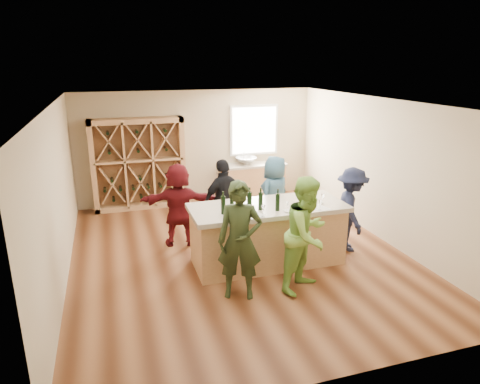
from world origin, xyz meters
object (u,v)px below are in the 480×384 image
object	(u,v)px
wine_bottle_a	(223,205)
wine_bottle_f	(278,202)
wine_bottle_c	(238,203)
person_near_right	(307,234)
person_far_left	(179,205)
person_far_right	(275,196)
wine_bottle_d	(249,202)
tasting_counter_base	(268,236)
wine_bottle_b	(232,207)
person_far_mid	(224,201)
wine_rack	(139,164)
sink	(246,161)
wine_bottle_e	(261,201)
person_near_left	(240,241)
person_server	(351,210)

from	to	relation	value
wine_bottle_a	wine_bottle_f	bearing A→B (deg)	-7.35
wine_bottle_c	person_near_right	bearing A→B (deg)	-48.05
wine_bottle_c	person_far_left	distance (m)	1.62
person_far_right	wine_bottle_d	bearing A→B (deg)	21.26
wine_bottle_d	person_near_right	distance (m)	1.12
tasting_counter_base	wine_bottle_c	world-z (taller)	wine_bottle_c
wine_bottle_c	wine_bottle_d	bearing A→B (deg)	-23.05
person_far_left	wine_bottle_b	bearing A→B (deg)	124.32
tasting_counter_base	wine_bottle_c	size ratio (longest dim) A/B	9.49
tasting_counter_base	person_far_mid	xyz separation A→B (m)	(-0.47, 1.18, 0.34)
wine_rack	person_far_mid	world-z (taller)	wine_rack
wine_rack	wine_bottle_b	size ratio (longest dim) A/B	7.96
sink	wine_bottle_e	bearing A→B (deg)	-104.62
wine_bottle_b	person_near_left	xyz separation A→B (m)	(-0.07, -0.65, -0.30)
wine_bottle_e	person_near_left	xyz separation A→B (m)	(-0.61, -0.78, -0.31)
wine_bottle_a	wine_bottle_e	distance (m)	0.65
person_far_mid	person_far_left	size ratio (longest dim) A/B	1.02
tasting_counter_base	wine_rack	bearing A→B (deg)	116.85
person_near_left	person_near_right	xyz separation A→B (m)	(1.06, -0.08, 0.00)
person_near_left	wine_bottle_f	xyz separation A→B (m)	(0.86, 0.65, 0.31)
person_near_right	wine_bottle_a	bearing A→B (deg)	109.10
wine_bottle_e	person_server	size ratio (longest dim) A/B	0.19
person_far_mid	person_far_left	bearing A→B (deg)	-25.36
tasting_counter_base	person_far_mid	distance (m)	1.32
tasting_counter_base	wine_bottle_e	world-z (taller)	wine_bottle_e
wine_bottle_b	person_far_left	bearing A→B (deg)	111.55
person_far_right	person_server	bearing A→B (deg)	100.26
person_far_left	wine_bottle_d	bearing A→B (deg)	136.18
wine_bottle_a	wine_bottle_c	bearing A→B (deg)	15.26
wine_bottle_f	person_near_left	bearing A→B (deg)	-142.94
wine_bottle_d	wine_rack	bearing A→B (deg)	110.81
wine_bottle_a	person_near_left	distance (m)	0.83
sink	wine_bottle_f	distance (m)	4.06
wine_bottle_c	person_near_left	world-z (taller)	person_near_left
person_far_right	person_near_left	bearing A→B (deg)	23.94
person_near_right	sink	bearing A→B (deg)	49.95
person_far_left	wine_bottle_f	xyz separation A→B (m)	(1.41, -1.56, 0.41)
wine_bottle_a	wine_bottle_f	size ratio (longest dim) A/B	1.02
wine_rack	wine_bottle_a	xyz separation A→B (m)	(1.04, -3.94, 0.13)
tasting_counter_base	person_far_right	distance (m)	1.41
wine_bottle_c	person_far_right	distance (m)	1.83
wine_rack	person_near_left	distance (m)	4.83
sink	person_far_left	distance (m)	3.25
wine_bottle_c	wine_bottle_e	distance (m)	0.38
wine_bottle_c	person_far_left	xyz separation A→B (m)	(-0.78, 1.37, -0.40)
person_far_right	wine_bottle_f	size ratio (longest dim) A/B	5.52
wine_bottle_a	wine_bottle_b	size ratio (longest dim) A/B	1.10
wine_bottle_c	wine_bottle_f	size ratio (longest dim) A/B	0.91
sink	wine_bottle_d	size ratio (longest dim) A/B	1.64
wine_bottle_b	person_server	distance (m)	2.50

